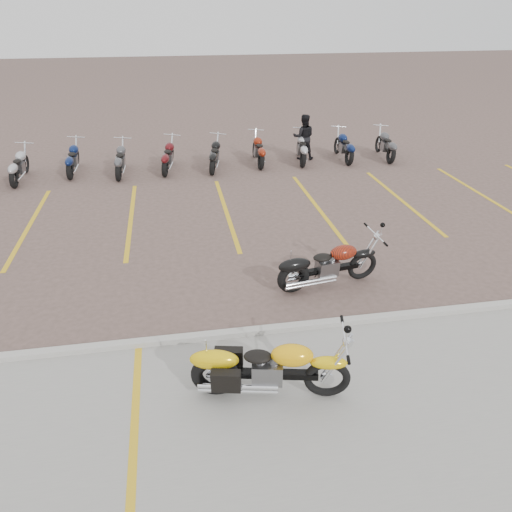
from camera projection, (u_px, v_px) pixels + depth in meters
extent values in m
plane|color=#705650|center=(249.00, 279.00, 10.94)|extent=(100.00, 100.00, 0.00)
cube|color=#9E9B93|center=(300.00, 437.00, 7.00)|extent=(60.00, 5.00, 0.01)
cube|color=#ADAAA3|center=(266.00, 330.00, 9.16)|extent=(60.00, 0.18, 0.12)
cube|color=gold|center=(133.00, 460.00, 6.64)|extent=(0.12, 5.00, 0.00)
torus|color=black|center=(327.00, 378.00, 7.56)|extent=(0.72, 0.27, 0.71)
torus|color=black|center=(216.00, 375.00, 7.62)|extent=(0.78, 0.34, 0.75)
cube|color=black|center=(271.00, 373.00, 7.56)|extent=(1.42, 0.43, 0.11)
cube|color=slate|center=(267.00, 370.00, 7.54)|extent=(0.52, 0.42, 0.37)
ellipsoid|color=#FFB50D|center=(292.00, 353.00, 7.37)|extent=(0.69, 0.48, 0.33)
ellipsoid|color=black|center=(258.00, 355.00, 7.41)|extent=(0.48, 0.37, 0.13)
torus|color=black|center=(361.00, 266.00, 10.80)|extent=(0.68, 0.21, 0.67)
torus|color=black|center=(293.00, 278.00, 10.34)|extent=(0.73, 0.28, 0.71)
cube|color=black|center=(328.00, 269.00, 10.54)|extent=(1.35, 0.32, 0.10)
cube|color=slate|center=(326.00, 267.00, 10.50)|extent=(0.48, 0.37, 0.35)
ellipsoid|color=black|center=(341.00, 252.00, 10.45)|extent=(0.64, 0.42, 0.31)
ellipsoid|color=black|center=(321.00, 257.00, 10.34)|extent=(0.44, 0.33, 0.12)
imported|color=black|center=(304.00, 137.00, 18.85)|extent=(0.94, 0.80, 1.69)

